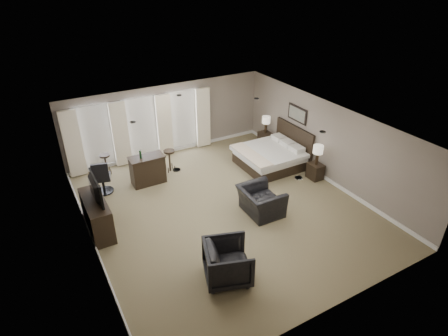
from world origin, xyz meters
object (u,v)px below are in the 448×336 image
lamp_far (266,125)px  nightstand_far (265,139)px  armchair_near (261,197)px  bar_stool_right (170,161)px  dresser (97,215)px  tv (93,198)px  nightstand_near (315,171)px  armchair_far (228,261)px  bed (269,149)px  lamp_near (317,155)px  bar_stool_left (106,164)px  bar_counter (148,170)px  desk_chair (102,176)px

lamp_far → nightstand_far: bearing=0.0°
armchair_near → bar_stool_right: (-1.33, 3.56, -0.14)m
dresser → tv: (0.00, 0.00, 0.55)m
nightstand_near → nightstand_far: bearing=90.0°
armchair_near → armchair_far: bearing=131.5°
bed → armchair_far: size_ratio=2.00×
lamp_near → dresser: size_ratio=0.41×
lamp_near → bar_stool_left: lamp_near is taller
lamp_near → tv: lamp_near is taller
lamp_near → bar_stool_right: (-4.01, 2.84, -0.48)m
armchair_near → dresser: bearing=72.3°
lamp_near → armchair_near: bearing=-165.0°
lamp_near → armchair_near: lamp_near is taller
bed → bar_counter: (-4.04, 0.99, -0.18)m
nightstand_far → bar_stool_right: 4.02m
nightstand_near → bar_stool_right: (-4.01, 2.84, 0.13)m
lamp_near → dresser: (-6.92, 0.75, -0.39)m
lamp_near → bar_counter: bearing=153.7°
bed → armchair_far: bearing=-134.7°
armchair_far → bar_stool_left: armchair_far is taller
lamp_far → bar_stool_right: (-4.01, -0.06, -0.49)m
armchair_near → bar_stool_right: 3.80m
bar_stool_left → lamp_far: bearing=-7.7°
armchair_far → bar_counter: 4.91m
bed → desk_chair: bed is taller
bar_stool_right → desk_chair: 2.35m
nightstand_far → desk_chair: (-6.34, -0.31, 0.29)m
lamp_far → bar_stool_left: lamp_far is taller
nightstand_far → desk_chair: desk_chair is taller
nightstand_far → bar_counter: size_ratio=0.50×
nightstand_near → nightstand_far: (0.00, 2.90, 0.01)m
lamp_near → bar_stool_right: bearing=144.7°
nightstand_near → nightstand_far: nightstand_far is taller
nightstand_near → desk_chair: 6.86m
nightstand_far → dresser: dresser is taller
bar_stool_right → bar_stool_left: bearing=156.0°
armchair_far → bar_stool_right: armchair_far is taller
dresser → lamp_near: bearing=-6.2°
bar_counter → bed: bearing=-13.7°
bar_counter → nightstand_far: bearing=5.4°
lamp_near → armchair_far: lamp_near is taller
lamp_far → bar_counter: bearing=-174.6°
nightstand_near → bed: bearing=121.5°
nightstand_near → armchair_near: size_ratio=0.44×
bed → lamp_near: size_ratio=3.08×
bar_stool_right → dresser: bearing=-144.3°
nightstand_near → bar_counter: bearing=153.7°
dresser → armchair_far: armchair_far is taller
tv → nightstand_near: bearing=-96.2°
bed → bar_stool_right: size_ratio=2.65×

